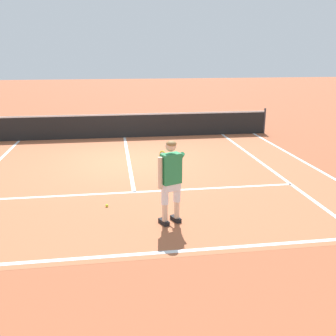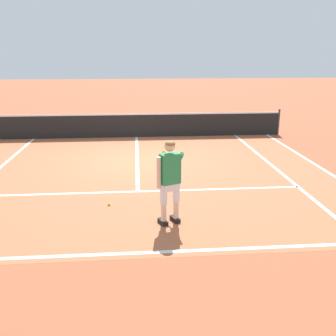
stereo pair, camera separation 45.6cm
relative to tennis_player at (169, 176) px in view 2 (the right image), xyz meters
name	(u,v)px [view 2 (the right image)]	position (x,y,z in m)	size (l,w,h in m)	color
ground_plane	(137,160)	(-0.63, 4.77, -0.99)	(80.00, 80.00, 0.00)	#9E5133
court_inner_surface	(137,171)	(-0.63, 3.54, -0.99)	(10.98, 9.83, 0.00)	#B2603D
line_baseline	(139,253)	(-0.63, -1.17, -0.99)	(10.98, 0.10, 0.01)	white
line_service	(138,191)	(-0.63, 1.86, -0.99)	(8.23, 0.10, 0.01)	white
line_centre_service	(137,158)	(-0.63, 5.06, -0.99)	(0.10, 6.40, 0.01)	white
line_singles_right	(275,168)	(3.49, 3.54, -0.99)	(0.10, 9.43, 0.01)	white
line_doubles_right	(319,167)	(4.86, 3.54, -0.99)	(0.10, 9.43, 0.01)	white
tennis_net	(136,125)	(-0.63, 8.26, -0.49)	(11.96, 0.08, 1.07)	#333338
tennis_player	(169,176)	(0.00, 0.00, 0.00)	(0.57, 1.23, 1.71)	black
tennis_ball_near_feet	(109,204)	(-1.29, 1.02, -0.96)	(0.07, 0.07, 0.07)	#CCE02D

